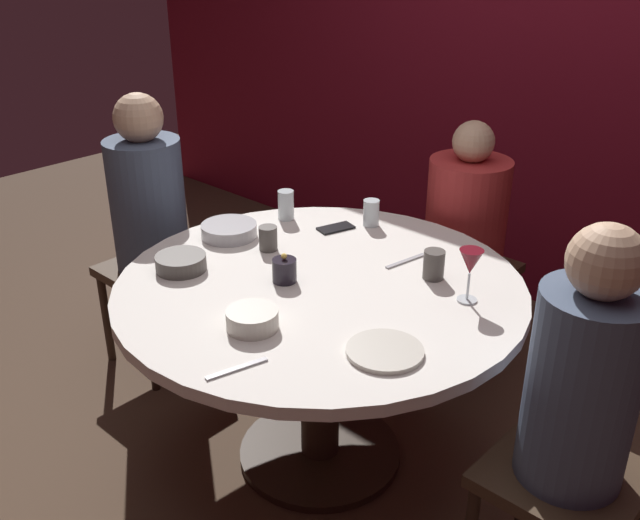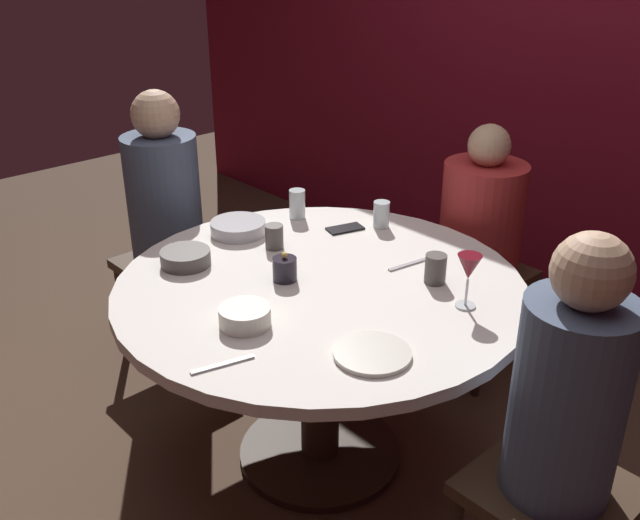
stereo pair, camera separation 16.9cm
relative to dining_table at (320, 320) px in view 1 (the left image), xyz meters
The scene contains 19 objects.
ground_plane 0.59m from the dining_table, ahead, with size 8.00×8.00×0.00m, color #4C3828.
back_wall 1.84m from the dining_table, 90.00° to the left, with size 6.00×0.10×2.60m, color maroon.
dining_table is the anchor object (origin of this frame).
seated_diner_left 0.98m from the dining_table, behind, with size 0.40×0.40×1.22m.
seated_diner_back 0.91m from the dining_table, 90.00° to the left, with size 0.40×0.40×1.10m.
seated_diner_right 0.91m from the dining_table, ahead, with size 0.40×0.40×1.20m.
candle_holder 0.22m from the dining_table, 139.84° to the right, with size 0.08×0.08×0.10m.
wine_glass 0.55m from the dining_table, 26.97° to the left, with size 0.08×0.08×0.18m.
dinner_plate 0.49m from the dining_table, 24.75° to the right, with size 0.22×0.22×0.01m, color beige.
cell_phone 0.48m from the dining_table, 124.80° to the left, with size 0.07×0.14×0.01m, color black.
bowl_serving_large 0.54m from the dining_table, behind, with size 0.21×0.21×0.05m, color #B7B7BC.
bowl_salad_center 0.40m from the dining_table, 81.24° to the right, with size 0.15×0.15×0.06m, color beige.
bowl_small_white 0.52m from the dining_table, 148.26° to the right, with size 0.17×0.17×0.05m, color #4C4742.
cup_near_candle 0.43m from the dining_table, 46.72° to the left, with size 0.07×0.07×0.10m, color #4C4742.
cup_by_left_diner 0.56m from the dining_table, 110.21° to the left, with size 0.06×0.06×0.10m, color silver.
cup_by_right_diner 0.60m from the dining_table, 146.47° to the left, with size 0.06×0.06×0.12m, color silver.
cup_center_front 0.37m from the dining_table, 168.98° to the left, with size 0.07×0.07×0.09m, color #4C4742.
fork_near_plate 0.37m from the dining_table, 69.55° to the left, with size 0.02×0.18×0.01m, color #B7B7BC.
knife_near_plate 0.58m from the dining_table, 70.85° to the right, with size 0.02×0.18×0.01m, color #B7B7BC.
Camera 1 is at (1.41, -1.54, 1.81)m, focal length 39.78 mm.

